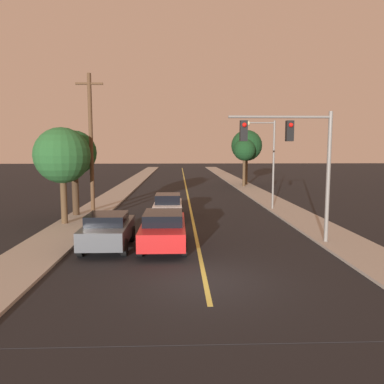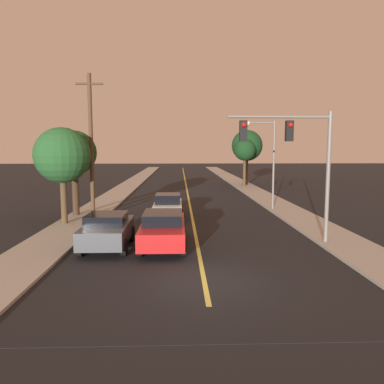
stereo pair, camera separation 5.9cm
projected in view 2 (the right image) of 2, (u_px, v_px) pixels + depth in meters
The scene contains 14 objects.
ground_plane at pixel (204, 281), 12.24m from camera, with size 200.00×200.00×0.00m, color black.
road_surface at pixel (186, 183), 47.98m from camera, with size 10.91×80.00×0.01m.
sidewalk_left at pixel (133, 182), 47.75m from camera, with size 2.50×80.00×0.12m.
sidewalk_right at pixel (237, 182), 48.21m from camera, with size 2.50×80.00×0.12m.
car_near_lane_front at pixel (163, 228), 16.52m from camera, with size 2.00×5.05×1.58m.
car_near_lane_second at pixel (168, 206), 23.61m from camera, with size 1.87×4.21×1.50m.
car_outer_lane_front at pixel (108, 230), 16.22m from camera, with size 1.97×4.04×1.56m.
traffic_signal_mast at pixel (296, 149), 16.53m from camera, with size 4.62×0.42×5.84m.
streetlamp_right at pixel (266, 151), 26.03m from camera, with size 2.12×0.36×6.14m.
utility_pole_left at pixel (91, 144), 22.28m from camera, with size 1.60×0.24×8.60m.
tree_left_near at pixel (62, 156), 20.83m from camera, with size 3.11×3.11×5.40m.
tree_left_far at pixel (74, 154), 23.54m from camera, with size 2.80×2.80×5.36m.
tree_right_near at pixel (245, 150), 41.97m from camera, with size 2.47×2.47×5.34m.
tree_right_far at pixel (247, 146), 44.05m from camera, with size 3.63×3.63×6.41m.
Camera 2 is at (-0.80, -11.81, 4.31)m, focal length 35.00 mm.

